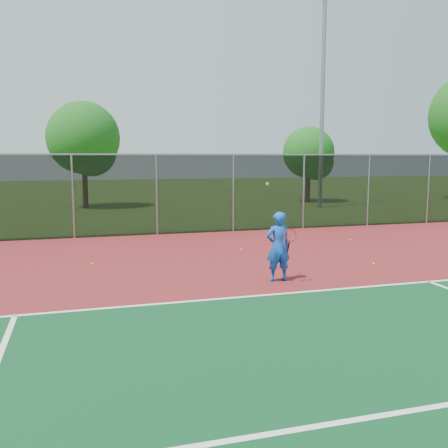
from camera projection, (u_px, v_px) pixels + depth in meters
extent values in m
cube|color=maroon|center=(379.00, 301.00, 10.14)|extent=(30.00, 20.00, 0.02)
cube|color=white|center=(429.00, 282.00, 11.65)|extent=(22.00, 0.10, 0.00)
cube|color=black|center=(233.00, 193.00, 19.46)|extent=(30.00, 0.04, 3.00)
cube|color=gray|center=(233.00, 154.00, 19.26)|extent=(30.00, 0.06, 0.06)
imported|color=blue|center=(278.00, 246.00, 11.68)|extent=(0.60, 0.40, 1.64)
cylinder|color=black|center=(288.00, 247.00, 11.48)|extent=(0.03, 0.15, 0.27)
torus|color=#A51414|center=(290.00, 235.00, 11.34)|extent=(0.30, 0.13, 0.29)
sphere|color=#BFDD19|center=(267.00, 184.00, 11.51)|extent=(0.07, 0.07, 0.07)
sphere|color=#BFDD19|center=(92.00, 264.00, 13.45)|extent=(0.07, 0.07, 0.07)
sphere|color=#BFDD19|center=(374.00, 264.00, 13.48)|extent=(0.07, 0.07, 0.07)
sphere|color=#BFDD19|center=(351.00, 240.00, 17.37)|extent=(0.07, 0.07, 0.07)
sphere|color=#BFDD19|center=(241.00, 250.00, 15.50)|extent=(0.07, 0.07, 0.07)
cylinder|color=gray|center=(322.00, 103.00, 28.22)|extent=(0.24, 0.24, 11.89)
cylinder|color=#351F13|center=(85.00, 188.00, 28.88)|extent=(0.30, 0.30, 2.33)
sphere|color=#165318|center=(83.00, 138.00, 28.50)|extent=(4.15, 4.15, 4.15)
sphere|color=#165318|center=(91.00, 151.00, 28.43)|extent=(2.85, 2.85, 2.85)
cylinder|color=#351F13|center=(308.00, 188.00, 32.57)|extent=(0.30, 0.30, 1.87)
sphere|color=#165318|center=(309.00, 152.00, 32.27)|extent=(3.33, 3.33, 3.33)
sphere|color=#165318|center=(316.00, 162.00, 32.18)|extent=(2.29, 2.29, 2.29)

